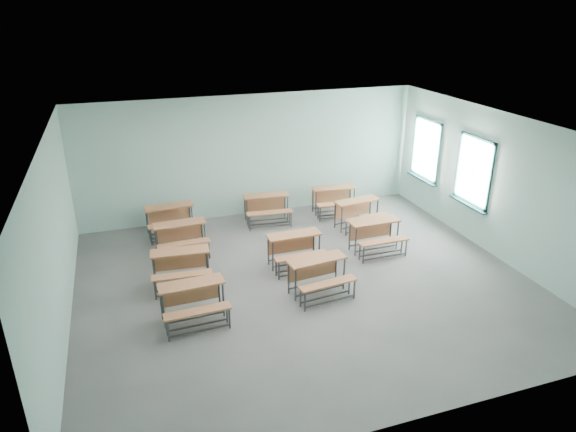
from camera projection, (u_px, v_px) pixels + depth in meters
name	position (u px, v px, depth m)	size (l,w,h in m)	color
room	(309.00, 209.00, 9.98)	(9.04, 8.04, 3.24)	slate
desk_unit_r0c0	(193.00, 297.00, 9.10)	(1.20, 0.83, 0.73)	#AC653E
desk_unit_r0c1	(319.00, 272.00, 9.96)	(1.24, 0.90, 0.73)	#AC653E
desk_unit_r1c0	(181.00, 263.00, 10.27)	(1.22, 0.87, 0.73)	#AC653E
desk_unit_r1c1	(296.00, 246.00, 11.01)	(1.18, 0.80, 0.73)	#AC653E
desk_unit_r1c2	(376.00, 232.00, 11.68)	(1.17, 0.79, 0.73)	#AC653E
desk_unit_r2c0	(181.00, 234.00, 11.56)	(1.19, 0.82, 0.73)	#AC653E
desk_unit_r2c2	(359.00, 210.00, 12.89)	(1.26, 0.93, 0.73)	#AC653E
desk_unit_r3c0	(170.00, 216.00, 12.53)	(1.20, 0.83, 0.73)	#AC653E
desk_unit_r3c1	(267.00, 205.00, 13.22)	(1.23, 0.89, 0.73)	#AC653E
desk_unit_r3c2	(335.00, 197.00, 13.78)	(1.24, 0.89, 0.73)	#AC653E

